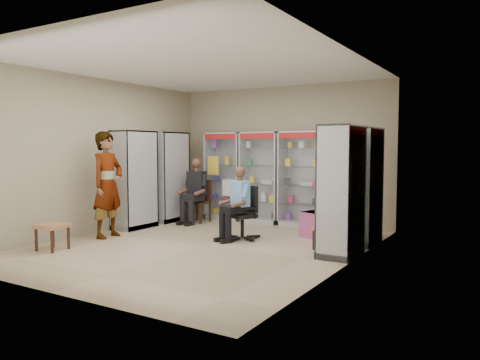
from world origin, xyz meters
The scene contains 18 objects.
floor centered at (0.00, 0.00, 0.00)m, with size 6.00×6.00×0.00m, color tan.
room_shell centered at (0.00, 0.00, 1.97)m, with size 5.02×6.02×3.01m.
cabinet_back_left centered at (-1.30, 2.73, 1.00)m, with size 0.90×0.50×2.00m, color #B9BAC1.
cabinet_back_mid centered at (-0.35, 2.73, 1.00)m, with size 0.90×0.50×2.00m, color silver.
cabinet_back_right centered at (0.60, 2.73, 1.00)m, with size 0.90×0.50×2.00m, color #ADB0B4.
cabinet_right_far centered at (2.23, 1.60, 1.00)m, with size 0.50×0.90×2.00m, color #B1B3B8.
cabinet_right_near centered at (2.23, 0.50, 1.00)m, with size 0.50×0.90×2.00m, color #A1A2A8.
cabinet_left_far centered at (-2.23, 1.80, 1.00)m, with size 0.50×0.90×2.00m, color #A1A4A8.
cabinet_left_near centered at (-2.23, 0.70, 1.00)m, with size 0.50×0.90×2.00m, color silver.
wooden_chair centered at (-1.55, 2.00, 0.47)m, with size 0.42×0.42×0.94m, color black.
seated_customer centered at (-1.55, 1.95, 0.67)m, with size 0.44×0.60×1.34m, color black, non-canonical shape.
office_chair centered at (0.28, 0.81, 0.49)m, with size 0.53×0.53×0.97m, color black.
seated_shopkeeper centered at (0.28, 0.76, 0.62)m, with size 0.41×0.57×1.24m, color #6284C3, non-canonical shape.
pink_trunk centered at (1.37, 1.71, 0.24)m, with size 0.49×0.47×0.47m, color #B14784.
tea_glass centered at (1.38, 1.77, 0.52)m, with size 0.07×0.07×0.10m, color #591C07.
woven_stool_a centered at (1.90, 0.78, 0.19)m, with size 0.38×0.38×0.38m, color tan.
woven_stool_b centered at (-1.90, -1.53, 0.21)m, with size 0.43×0.43×0.43m, color olive.
standing_man centered at (-1.95, -0.29, 0.98)m, with size 0.71×0.47×1.95m, color #969598.
Camera 1 is at (4.56, -6.38, 1.66)m, focal length 35.00 mm.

